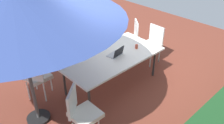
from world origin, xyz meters
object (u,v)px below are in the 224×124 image
Objects in this scene: dining_table at (112,58)px; chair_west at (152,43)px; patio_umbrella at (14,5)px; chair_southeast at (36,76)px; chair_southwest at (130,36)px; laptop at (116,54)px; cup at (136,47)px; chair_northeast at (82,112)px.

dining_table is 2.32× the size of chair_west.
patio_umbrella reaches higher than chair_west.
chair_west is (-2.90, 0.70, 0.00)m from chair_southeast.
chair_southwest reaches higher than laptop.
patio_umbrella is 3.36× the size of chair_southwest.
laptop is at bearing -156.70° from chair_southeast.
chair_west reaches higher than laptop.
dining_table is 0.13m from laptop.
laptop is 0.57m from cup.
chair_northeast reaches higher than cup.
chair_southwest is at bearing -12.25° from chair_northeast.
cup is (-2.07, 0.88, 0.26)m from chair_southeast.
cup is at bearing -76.57° from chair_west.
chair_northeast reaches higher than laptop.
chair_southwest is 10.25× the size of cup.
chair_southwest is 3.11m from chair_northeast.
chair_southeast is at bearing -121.25° from patio_umbrella.
chair_southeast is 2.26m from cup.
chair_southwest is at bearing -169.36° from chair_west.
laptop is (-1.46, -0.68, 0.26)m from chair_northeast.
chair_southeast is 1.00× the size of chair_west.
chair_west is at bearing 49.06° from chair_southwest.
patio_umbrella is at bearing -5.33° from dining_table.
chair_southwest is 1.14m from cup.
laptop is (-1.50, 0.80, 0.26)m from chair_southeast.
chair_northeast is 10.25× the size of cup.
laptop is at bearing -14.99° from chair_northeast.
chair_northeast reaches higher than dining_table.
patio_umbrella is at bearing -15.01° from laptop.
dining_table is 2.34m from patio_umbrella.
chair_northeast is at bearing -22.65° from chair_southwest.
patio_umbrella is 2.35m from laptop.
dining_table is 2.32× the size of chair_southwest.
laptop is at bearing -19.71° from chair_southwest.
patio_umbrella reaches higher than chair_southeast.
patio_umbrella reaches higher than chair_southwest.
chair_southeast is 2.99m from chair_west.
chair_west is 1.43m from laptop.
chair_southwest is 1.52m from laptop.
dining_table is 1.62m from chair_southeast.
dining_table is at bearing -11.59° from cup.
chair_southwest reaches higher than dining_table.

